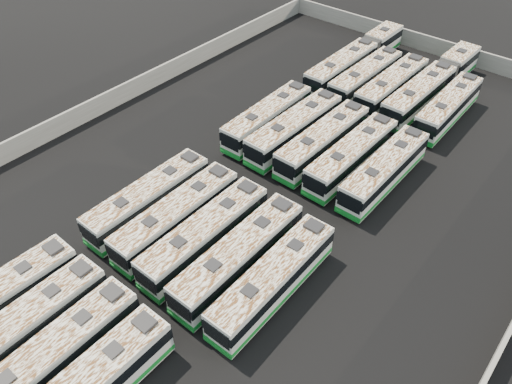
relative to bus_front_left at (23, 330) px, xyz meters
The scene contains 19 objects.
ground 22.34m from the bus_front_left, 83.66° to the left, with size 140.00×140.00×0.00m, color black.
perimeter_wall 22.28m from the bus_front_left, 83.66° to the left, with size 45.20×73.20×2.20m.
bus_front_left is the anchor object (origin of this frame).
bus_front_center 3.39m from the bus_front_left, ahead, with size 2.82×12.26×3.44m.
bus_midfront_far_left 14.22m from the bus_front_left, 103.59° to the left, with size 2.61×12.12×3.41m.
bus_midfront_left 13.86m from the bus_front_left, 89.65° to the left, with size 2.69×12.30×3.46m.
bus_midfront_center 14.19m from the bus_front_left, 76.35° to the left, with size 2.67×12.40×3.49m.
bus_midfront_right 15.42m from the bus_front_left, 63.62° to the left, with size 2.71×12.59×3.55m.
bus_midfront_far_right 17.08m from the bus_front_left, 53.47° to the left, with size 2.73×12.18×3.42m.
bus_midback_far_left 30.22m from the bus_front_left, 96.35° to the left, with size 2.80×12.21×3.43m.
bus_midback_left 30.13m from the bus_front_left, 89.94° to the left, with size 2.95×12.71×3.57m.
bus_midback_center 30.38m from the bus_front_left, 83.57° to the left, with size 2.82×12.48×3.51m.
bus_midback_right 30.76m from the bus_front_left, 77.26° to the left, with size 2.80×12.32×3.46m.
bus_midback_far_right 31.71m from the bus_front_left, 71.20° to the left, with size 2.63×12.16×3.42m.
bus_back_far_left 47.54m from the bus_front_left, 93.95° to the left, with size 2.64×19.17×3.48m.
bus_back_left 43.98m from the bus_front_left, 89.90° to the left, with size 2.81×12.28×3.45m.
bus_back_center 44.16m from the bus_front_left, 85.53° to the left, with size 2.76×12.48×3.51m.
bus_back_right 47.97m from the bus_front_left, 81.85° to the left, with size 3.13×19.62×3.55m.
bus_back_far_right 45.13m from the bus_front_left, 76.91° to the left, with size 2.67×12.11×3.41m.
Camera 1 is at (21.21, -26.63, 30.25)m, focal length 35.00 mm.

